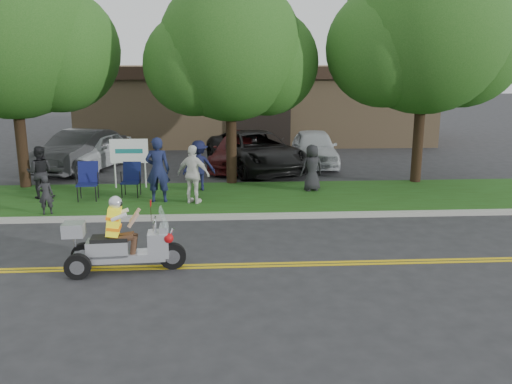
{
  "coord_description": "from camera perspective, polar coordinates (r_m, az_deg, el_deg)",
  "views": [
    {
      "loc": [
        0.24,
        -11.36,
        4.26
      ],
      "look_at": [
        1.04,
        2.0,
        1.01
      ],
      "focal_mm": 38.0,
      "sensor_mm": 36.0,
      "label": 1
    }
  ],
  "objects": [
    {
      "name": "child_left",
      "position": [
        16.04,
        -21.26,
        -0.27
      ],
      "size": [
        0.45,
        0.35,
        1.11
      ],
      "primitive_type": "imported",
      "rotation": [
        0.0,
        0.0,
        3.37
      ],
      "color": "black",
      "rests_on": "grass_verge"
    },
    {
      "name": "spectator_adult_mid",
      "position": [
        17.95,
        -21.79,
        1.94
      ],
      "size": [
        0.83,
        0.67,
        1.63
      ],
      "primitive_type": "imported",
      "rotation": [
        0.0,
        0.0,
        3.22
      ],
      "color": "black",
      "rests_on": "grass_verge"
    },
    {
      "name": "business_sign",
      "position": [
        18.48,
        -13.2,
        3.94
      ],
      "size": [
        1.25,
        0.06,
        1.75
      ],
      "color": "silver",
      "rests_on": "ground"
    },
    {
      "name": "tree_mid",
      "position": [
        18.6,
        -2.55,
        14.18
      ],
      "size": [
        5.88,
        4.8,
        7.05
      ],
      "color": "#332114",
      "rests_on": "ground"
    },
    {
      "name": "spectator_chair_b",
      "position": [
        17.77,
        5.91,
        2.56
      ],
      "size": [
        0.85,
        0.67,
        1.52
      ],
      "primitive_type": "imported",
      "rotation": [
        0.0,
        0.0,
        3.42
      ],
      "color": "black",
      "rests_on": "grass_verge"
    },
    {
      "name": "parked_car_left",
      "position": [
        22.67,
        -18.11,
        4.16
      ],
      "size": [
        3.11,
        5.06,
        1.57
      ],
      "primitive_type": "imported",
      "rotation": [
        0.0,
        0.0,
        -0.33
      ],
      "color": "#323335",
      "rests_on": "ground"
    },
    {
      "name": "spectator_adult_left",
      "position": [
        16.46,
        -10.3,
        2.33
      ],
      "size": [
        0.73,
        0.48,
        1.97
      ],
      "primitive_type": "imported",
      "rotation": [
        0.0,
        0.0,
        3.12
      ],
      "color": "#171E41",
      "rests_on": "grass_verge"
    },
    {
      "name": "tree_right",
      "position": [
        19.64,
        17.54,
        15.29
      ],
      "size": [
        6.86,
        5.6,
        8.07
      ],
      "color": "#332114",
      "rests_on": "ground"
    },
    {
      "name": "spectator_adult_right",
      "position": [
        16.17,
        -6.61,
        1.86
      ],
      "size": [
        1.11,
        0.79,
        1.75
      ],
      "primitive_type": "imported",
      "rotation": [
        0.0,
        0.0,
        2.75
      ],
      "color": "white",
      "rests_on": "grass_verge"
    },
    {
      "name": "parked_car_far_right",
      "position": [
        22.73,
        6.15,
        4.66
      ],
      "size": [
        2.01,
        4.43,
        1.48
      ],
      "primitive_type": "imported",
      "rotation": [
        0.0,
        0.0,
        -0.06
      ],
      "color": "silver",
      "rests_on": "ground"
    },
    {
      "name": "centerline_near",
      "position": [
        11.59,
        -4.42,
        -7.91
      ],
      "size": [
        60.0,
        0.1,
        0.01
      ],
      "primitive_type": "cube",
      "color": "gold",
      "rests_on": "ground"
    },
    {
      "name": "parked_car_mid",
      "position": [
        21.49,
        -0.03,
        4.32
      ],
      "size": [
        4.29,
        6.12,
        1.55
      ],
      "primitive_type": "imported",
      "rotation": [
        0.0,
        0.0,
        0.34
      ],
      "color": "black",
      "rests_on": "ground"
    },
    {
      "name": "tree_left",
      "position": [
        19.58,
        -24.17,
        14.23
      ],
      "size": [
        6.62,
        5.4,
        7.78
      ],
      "color": "#332114",
      "rests_on": "ground"
    },
    {
      "name": "trike_scooter",
      "position": [
        11.55,
        -14.15,
        -5.45
      ],
      "size": [
        2.46,
        0.84,
        1.61
      ],
      "rotation": [
        0.0,
        0.0,
        0.06
      ],
      "color": "black",
      "rests_on": "ground"
    },
    {
      "name": "centerline_far",
      "position": [
        11.74,
        -4.41,
        -7.63
      ],
      "size": [
        60.0,
        0.1,
        0.01
      ],
      "primitive_type": "cube",
      "color": "gold",
      "rests_on": "ground"
    },
    {
      "name": "lawn_chair_a",
      "position": [
        17.36,
        -17.28,
        1.39
      ],
      "size": [
        0.65,
        0.67,
        1.16
      ],
      "rotation": [
        0.0,
        0.0,
        0.07
      ],
      "color": "black",
      "rests_on": "grass_verge"
    },
    {
      "name": "lawn_chair_b",
      "position": [
        17.46,
        -12.98,
        1.55
      ],
      "size": [
        0.59,
        0.61,
        1.06
      ],
      "rotation": [
        0.0,
        0.0,
        -0.06
      ],
      "color": "black",
      "rests_on": "grass_verge"
    },
    {
      "name": "curb",
      "position": [
        15.01,
        -4.22,
        -2.63
      ],
      "size": [
        60.0,
        0.25,
        0.12
      ],
      "primitive_type": "cube",
      "color": "#A8A89E",
      "rests_on": "ground"
    },
    {
      "name": "commercial_building",
      "position": [
        30.47,
        -0.12,
        9.42
      ],
      "size": [
        18.0,
        8.2,
        4.0
      ],
      "color": "#9E7F5B",
      "rests_on": "ground"
    },
    {
      "name": "parked_car_right",
      "position": [
        22.09,
        -1.94,
        4.26
      ],
      "size": [
        2.62,
        4.78,
        1.31
      ],
      "primitive_type": "imported",
      "rotation": [
        0.0,
        0.0,
        -0.18
      ],
      "color": "#4E1213",
      "rests_on": "ground"
    },
    {
      "name": "spectator_chair_a",
      "position": [
        17.81,
        -6.03,
        2.79
      ],
      "size": [
        1.13,
        0.74,
        1.64
      ],
      "primitive_type": "imported",
      "rotation": [
        0.0,
        0.0,
        3.27
      ],
      "color": "#141738",
      "rests_on": "grass_verge"
    },
    {
      "name": "parked_car_far_left",
      "position": [
        22.97,
        -16.62,
        4.24
      ],
      "size": [
        2.96,
        4.59,
        1.46
      ],
      "primitive_type": "imported",
      "rotation": [
        0.0,
        0.0,
        -0.32
      ],
      "color": "silver",
      "rests_on": "ground"
    },
    {
      "name": "ground",
      "position": [
        12.14,
        -4.38,
        -6.93
      ],
      "size": [
        120.0,
        120.0,
        0.0
      ],
      "primitive_type": "plane",
      "color": "#28282B",
      "rests_on": "ground"
    },
    {
      "name": "grass_verge",
      "position": [
        17.09,
        -4.13,
        -0.63
      ],
      "size": [
        60.0,
        4.0,
        0.1
      ],
      "primitive_type": "cube",
      "color": "#224412",
      "rests_on": "ground"
    }
  ]
}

